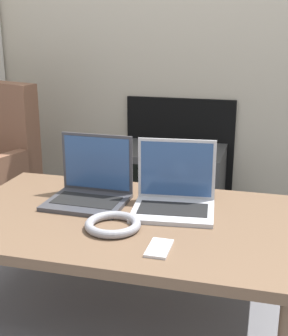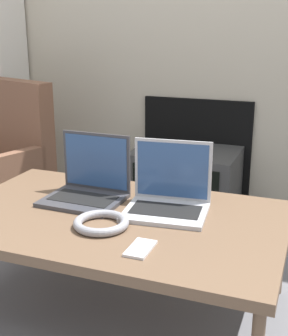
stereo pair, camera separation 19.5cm
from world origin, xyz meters
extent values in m
cube|color=black|center=(-0.04, 1.62, 0.31)|extent=(0.68, 0.03, 0.63)
cube|color=brown|center=(0.00, 0.29, 0.38)|extent=(1.23, 0.77, 0.04)
cylinder|color=brown|center=(-0.57, 0.64, 0.18)|extent=(0.04, 0.04, 0.36)
cylinder|color=brown|center=(0.57, 0.64, 0.18)|extent=(0.04, 0.04, 0.36)
cube|color=#38383D|center=(-0.17, 0.37, 0.40)|extent=(0.31, 0.25, 0.02)
cube|color=black|center=(-0.17, 0.37, 0.41)|extent=(0.26, 0.14, 0.00)
cube|color=#38383D|center=(-0.17, 0.49, 0.53)|extent=(0.30, 0.02, 0.24)
cube|color=#2D4C7F|center=(-0.17, 0.48, 0.53)|extent=(0.28, 0.01, 0.21)
cube|color=#B2B2B7|center=(0.17, 0.37, 0.40)|extent=(0.32, 0.27, 0.02)
cube|color=black|center=(0.17, 0.37, 0.41)|extent=(0.27, 0.16, 0.00)
cube|color=#B2B2B7|center=(0.16, 0.49, 0.53)|extent=(0.30, 0.04, 0.24)
cube|color=#2D4C7F|center=(0.16, 0.48, 0.53)|extent=(0.27, 0.03, 0.21)
torus|color=gray|center=(0.00, 0.18, 0.41)|extent=(0.19, 0.19, 0.03)
cube|color=silver|center=(0.19, 0.07, 0.40)|extent=(0.07, 0.13, 0.01)
cube|color=#383838|center=(-0.04, 1.39, 0.18)|extent=(0.60, 0.44, 0.36)
cube|color=black|center=(-0.04, 1.17, 0.18)|extent=(0.49, 0.01, 0.28)
cube|color=brown|center=(-1.03, 1.13, 0.49)|extent=(0.61, 0.29, 0.55)
cube|color=brown|center=(-0.84, 0.81, 0.31)|extent=(0.22, 0.52, 0.20)
cylinder|color=#4C3828|center=(-0.85, 1.14, 0.07)|extent=(0.04, 0.04, 0.13)
camera|label=1|loc=(0.48, -1.21, 1.06)|focal=50.00mm
camera|label=2|loc=(0.67, -1.15, 1.06)|focal=50.00mm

